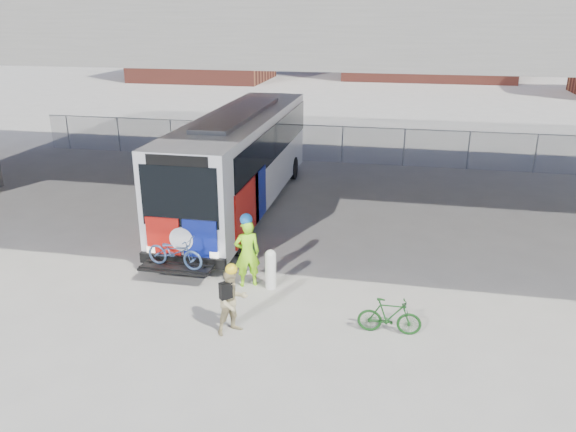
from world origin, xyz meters
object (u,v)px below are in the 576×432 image
(bike_parked, at_px, (390,316))
(cyclist_tan, at_px, (232,301))
(cyclist_hivis, at_px, (247,251))
(bus, at_px, (241,154))
(bollard, at_px, (271,268))

(bike_parked, bearing_deg, cyclist_tan, 100.12)
(cyclist_hivis, height_order, bike_parked, cyclist_hivis)
(bus, relative_size, cyclist_hivis, 6.18)
(cyclist_tan, bearing_deg, bus, 59.83)
(bus, relative_size, cyclist_tan, 7.36)
(bollard, distance_m, cyclist_hivis, 0.77)
(cyclist_hivis, bearing_deg, bollard, 150.76)
(bus, xyz_separation_m, cyclist_tan, (2.30, -8.73, -1.28))
(bollard, xyz_separation_m, cyclist_tan, (-0.35, -2.37, 0.23))
(cyclist_hivis, bearing_deg, cyclist_tan, 70.52)
(cyclist_hivis, relative_size, cyclist_tan, 1.19)
(bus, xyz_separation_m, cyclist_hivis, (1.99, -6.33, -1.10))
(bus, distance_m, bike_parked, 10.10)
(bus, relative_size, bike_parked, 8.74)
(cyclist_tan, height_order, bike_parked, cyclist_tan)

